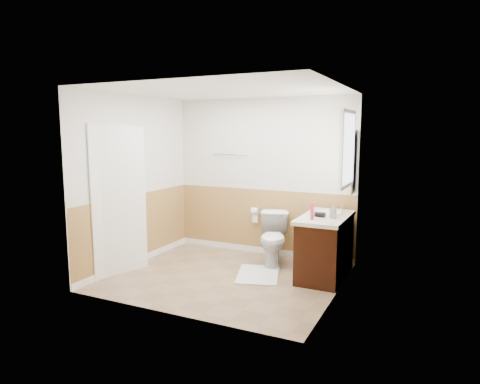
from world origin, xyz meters
The scene contains 32 objects.
floor centered at (0.00, 0.00, 0.00)m, with size 3.00×3.00×0.00m, color #8C7051.
ceiling centered at (0.00, 0.00, 2.50)m, with size 3.00×3.00×0.00m, color white.
wall_back centered at (0.00, 1.30, 1.25)m, with size 3.00×3.00×0.00m, color silver.
wall_front centered at (0.00, -1.30, 1.25)m, with size 3.00×3.00×0.00m, color silver.
wall_left centered at (-1.50, 0.00, 1.25)m, with size 3.00×3.00×0.00m, color silver.
wall_right centered at (1.50, 0.00, 1.25)m, with size 3.00×3.00×0.00m, color silver.
wainscot_back centered at (0.00, 1.29, 0.50)m, with size 3.00×3.00×0.00m, color #AC7F44.
wainscot_front centered at (0.00, -1.29, 0.50)m, with size 3.00×3.00×0.00m, color #AC7F44.
wainscot_left centered at (-1.49, 0.00, 0.50)m, with size 2.60×2.60×0.00m, color #AC7F44.
wainscot_right centered at (1.49, 0.00, 0.50)m, with size 2.60×2.60×0.00m, color #AC7F44.
toilet centered at (0.37, 0.85, 0.38)m, with size 0.43×0.75×0.77m, color white.
bath_mat centered at (0.37, 0.26, 0.01)m, with size 0.55×0.80×0.02m, color silver.
vanity_cabinet centered at (1.21, 0.61, 0.40)m, with size 0.55×1.10×0.80m, color black.
vanity_knob_left centered at (0.91, 0.51, 0.55)m, with size 0.03×0.03×0.03m, color silver.
vanity_knob_right centered at (0.91, 0.71, 0.55)m, with size 0.03×0.03×0.03m, color silver.
countertop centered at (1.20, 0.61, 0.83)m, with size 0.60×1.15×0.05m, color white.
sink_basin centered at (1.21, 0.76, 0.86)m, with size 0.36×0.36×0.02m, color white.
faucet centered at (1.39, 0.76, 0.92)m, with size 0.02×0.02×0.14m, color silver.
lotion_bottle centered at (1.11, 0.27, 0.96)m, with size 0.05×0.05×0.22m, color #CC344A.
soap_dispenser centered at (1.33, 0.50, 0.95)m, with size 0.09×0.09×0.19m, color gray.
hair_dryer_body centered at (1.16, 0.48, 0.89)m, with size 0.07×0.07×0.14m, color black.
hair_dryer_handle centered at (1.13, 0.50, 0.86)m, with size 0.03×0.03×0.07m, color black.
mirror_panel centered at (1.48, 1.10, 1.55)m, with size 0.02×0.35×0.90m, color silver.
window_frame centered at (1.47, 0.59, 1.75)m, with size 0.04×0.80×1.00m, color white.
window_glass centered at (1.49, 0.59, 1.75)m, with size 0.01×0.70×0.90m, color white.
door centered at (-1.40, -0.45, 1.02)m, with size 0.05×0.80×2.04m, color white.
door_frame centered at (-1.48, -0.45, 1.03)m, with size 0.02×0.92×2.10m, color white.
door_knob centered at (-1.34, -0.12, 0.95)m, with size 0.06×0.06×0.06m, color silver.
towel_bar centered at (-0.55, 1.25, 1.60)m, with size 0.02×0.02×0.62m, color silver.
tp_holder_bar centered at (-0.10, 1.23, 0.70)m, with size 0.02×0.02×0.14m, color silver.
tp_roll centered at (-0.10, 1.23, 0.70)m, with size 0.11×0.11×0.10m, color white.
tp_sheet centered at (-0.10, 1.23, 0.59)m, with size 0.10×0.01×0.16m, color white.
Camera 1 is at (2.56, -4.93, 1.97)m, focal length 31.65 mm.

